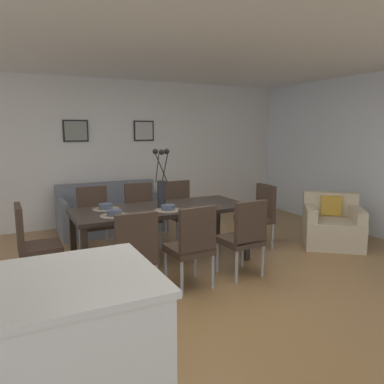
{
  "coord_description": "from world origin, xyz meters",
  "views": [
    {
      "loc": [
        -1.62,
        -3.46,
        1.7
      ],
      "look_at": [
        0.59,
        0.97,
        0.87
      ],
      "focal_mm": 34.64,
      "sensor_mm": 36.0,
      "label": 1
    }
  ],
  "objects": [
    {
      "name": "framed_picture_center",
      "position": [
        0.7,
        3.18,
        1.69
      ],
      "size": [
        0.39,
        0.03,
        0.37
      ],
      "color": "black"
    },
    {
      "name": "framed_picture_left",
      "position": [
        -0.53,
        3.18,
        1.69
      ],
      "size": [
        0.42,
        0.03,
        0.37
      ],
      "color": "black"
    },
    {
      "name": "dining_chair_near_left",
      "position": [
        -0.56,
        -0.04,
        0.51
      ],
      "size": [
        0.45,
        0.45,
        0.92
      ],
      "color": "#3D2D23",
      "rests_on": "ground"
    },
    {
      "name": "bowl_near_right",
      "position": [
        -0.58,
        1.0,
        0.78
      ],
      "size": [
        0.17,
        0.17,
        0.07
      ],
      "color": "#475166",
      "rests_on": "dining_table"
    },
    {
      "name": "dining_chair_near_right",
      "position": [
        -0.58,
        1.65,
        0.51
      ],
      "size": [
        0.46,
        0.46,
        0.92
      ],
      "color": "#3D2D23",
      "rests_on": "ground"
    },
    {
      "name": "dining_chair_mid_left",
      "position": [
        0.77,
        -0.04,
        0.51
      ],
      "size": [
        0.47,
        0.47,
        0.92
      ],
      "color": "#3D2D23",
      "rests_on": "ground"
    },
    {
      "name": "dining_chair_head_east",
      "position": [
        1.61,
        0.82,
        0.51
      ],
      "size": [
        0.46,
        0.46,
        0.92
      ],
      "color": "#3D2D23",
      "rests_on": "ground"
    },
    {
      "name": "placemat_near_right",
      "position": [
        -0.58,
        1.0,
        0.74
      ],
      "size": [
        0.32,
        0.32,
        0.01
      ],
      "primitive_type": "cylinder",
      "color": "#7F705B",
      "rests_on": "dining_table"
    },
    {
      "name": "bowl_far_left",
      "position": [
        0.08,
        0.6,
        0.78
      ],
      "size": [
        0.17,
        0.17,
        0.07
      ],
      "color": "#475166",
      "rests_on": "dining_table"
    },
    {
      "name": "kitchen_island",
      "position": [
        -1.65,
        -1.47,
        0.46
      ],
      "size": [
        1.5,
        0.88,
        0.92
      ],
      "color": "silver",
      "rests_on": "ground"
    },
    {
      "name": "sofa",
      "position": [
        -0.09,
        2.67,
        0.28
      ],
      "size": [
        1.72,
        0.84,
        0.8
      ],
      "color": "slate",
      "rests_on": "ground"
    },
    {
      "name": "centerpiece_vase",
      "position": [
        0.08,
        0.8,
        1.02
      ],
      "size": [
        0.21,
        0.23,
        0.73
      ],
      "color": "#232326",
      "rests_on": "dining_table"
    },
    {
      "name": "placemat_near_left",
      "position": [
        -0.58,
        0.6,
        0.74
      ],
      "size": [
        0.32,
        0.32,
        0.01
      ],
      "primitive_type": "cylinder",
      "color": "#7F705B",
      "rests_on": "dining_table"
    },
    {
      "name": "back_wall_panel",
      "position": [
        0.0,
        3.25,
        1.3
      ],
      "size": [
        9.0,
        0.1,
        2.6
      ],
      "primitive_type": "cube",
      "color": "silver",
      "rests_on": "ground"
    },
    {
      "name": "dining_table",
      "position": [
        0.08,
        0.8,
        0.67
      ],
      "size": [
        2.2,
        0.89,
        0.74
      ],
      "color": "black",
      "rests_on": "ground"
    },
    {
      "name": "ground_plane",
      "position": [
        0.0,
        0.0,
        0.0
      ],
      "size": [
        9.0,
        9.0,
        0.0
      ],
      "primitive_type": "plane",
      "color": "olive"
    },
    {
      "name": "bowl_near_left",
      "position": [
        -0.58,
        0.6,
        0.78
      ],
      "size": [
        0.17,
        0.17,
        0.07
      ],
      "color": "#475166",
      "rests_on": "dining_table"
    },
    {
      "name": "ceiling_panel",
      "position": [
        0.0,
        0.4,
        2.64
      ],
      "size": [
        9.0,
        7.2,
        0.08
      ],
      "primitive_type": "cube",
      "color": "white"
    },
    {
      "name": "dining_chair_far_right",
      "position": [
        0.11,
        1.68,
        0.51
      ],
      "size": [
        0.45,
        0.45,
        0.92
      ],
      "color": "#3D2D23",
      "rests_on": "ground"
    },
    {
      "name": "dining_chair_head_west",
      "position": [
        -1.44,
        0.78,
        0.51
      ],
      "size": [
        0.45,
        0.45,
        0.92
      ],
      "color": "#3D2D23",
      "rests_on": "ground"
    },
    {
      "name": "dining_chair_far_left",
      "position": [
        0.08,
        -0.06,
        0.51
      ],
      "size": [
        0.46,
        0.46,
        0.92
      ],
      "color": "#3D2D23",
      "rests_on": "ground"
    },
    {
      "name": "side_window_wall",
      "position": [
        3.65,
        0.4,
        1.3
      ],
      "size": [
        0.1,
        6.3,
        2.6
      ],
      "primitive_type": "cube",
      "color": "white",
      "rests_on": "ground"
    },
    {
      "name": "armchair",
      "position": [
        2.67,
        0.42,
        0.29
      ],
      "size": [
        1.12,
        1.12,
        0.75
      ],
      "color": "beige",
      "rests_on": "ground"
    },
    {
      "name": "placemat_far_left",
      "position": [
        0.08,
        0.6,
        0.74
      ],
      "size": [
        0.32,
        0.32,
        0.01
      ],
      "primitive_type": "cylinder",
      "color": "#7F705B",
      "rests_on": "dining_table"
    },
    {
      "name": "dining_chair_mid_right",
      "position": [
        0.73,
        1.64,
        0.51
      ],
      "size": [
        0.46,
        0.46,
        0.92
      ],
      "color": "#3D2D23",
      "rests_on": "ground"
    }
  ]
}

